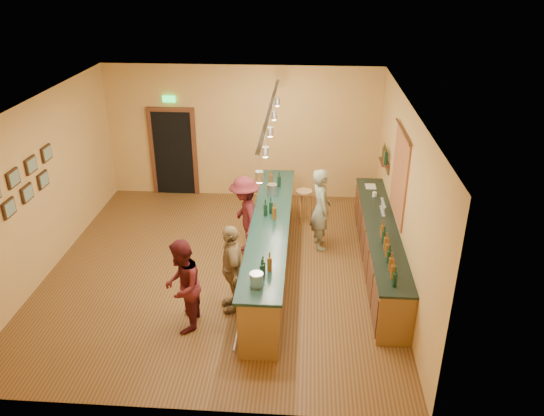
# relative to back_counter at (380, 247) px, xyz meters

# --- Properties ---
(floor) EXTENTS (7.00, 7.00, 0.00)m
(floor) POSITION_rel_back_counter_xyz_m (-2.97, -0.18, -0.49)
(floor) COLOR #573319
(floor) RESTS_ON ground
(ceiling) EXTENTS (6.50, 7.00, 0.02)m
(ceiling) POSITION_rel_back_counter_xyz_m (-2.97, -0.18, 2.71)
(ceiling) COLOR silver
(ceiling) RESTS_ON wall_back
(wall_back) EXTENTS (6.50, 0.02, 3.20)m
(wall_back) POSITION_rel_back_counter_xyz_m (-2.97, 3.32, 1.11)
(wall_back) COLOR #DEAB53
(wall_back) RESTS_ON floor
(wall_front) EXTENTS (6.50, 0.02, 3.20)m
(wall_front) POSITION_rel_back_counter_xyz_m (-2.97, -3.68, 1.11)
(wall_front) COLOR #DEAB53
(wall_front) RESTS_ON floor
(wall_left) EXTENTS (0.02, 7.00, 3.20)m
(wall_left) POSITION_rel_back_counter_xyz_m (-6.22, -0.18, 1.11)
(wall_left) COLOR #DEAB53
(wall_left) RESTS_ON floor
(wall_right) EXTENTS (0.02, 7.00, 3.20)m
(wall_right) POSITION_rel_back_counter_xyz_m (0.28, -0.18, 1.11)
(wall_right) COLOR #DEAB53
(wall_right) RESTS_ON floor
(doorway) EXTENTS (1.15, 0.09, 2.48)m
(doorway) POSITION_rel_back_counter_xyz_m (-4.67, 3.30, 0.64)
(doorway) COLOR black
(doorway) RESTS_ON wall_back
(tapestry) EXTENTS (0.03, 1.40, 1.60)m
(tapestry) POSITION_rel_back_counter_xyz_m (0.26, 0.22, 1.36)
(tapestry) COLOR maroon
(tapestry) RESTS_ON wall_right
(bottle_shelf) EXTENTS (0.17, 0.55, 0.54)m
(bottle_shelf) POSITION_rel_back_counter_xyz_m (0.20, 1.72, 1.18)
(bottle_shelf) COLOR #4D2C17
(bottle_shelf) RESTS_ON wall_right
(picture_grid) EXTENTS (0.06, 2.20, 0.70)m
(picture_grid) POSITION_rel_back_counter_xyz_m (-6.18, -0.93, 1.46)
(picture_grid) COLOR #382111
(picture_grid) RESTS_ON wall_left
(back_counter) EXTENTS (0.60, 4.55, 1.27)m
(back_counter) POSITION_rel_back_counter_xyz_m (0.00, 0.00, 0.00)
(back_counter) COLOR brown
(back_counter) RESTS_ON floor
(tasting_bar) EXTENTS (0.73, 5.10, 1.38)m
(tasting_bar) POSITION_rel_back_counter_xyz_m (-2.05, -0.18, 0.12)
(tasting_bar) COLOR brown
(tasting_bar) RESTS_ON floor
(pendant_track) EXTENTS (0.11, 4.60, 0.50)m
(pendant_track) POSITION_rel_back_counter_xyz_m (-2.05, -0.18, 2.50)
(pendant_track) COLOR silver
(pendant_track) RESTS_ON ceiling
(bartender) EXTENTS (0.52, 0.69, 1.70)m
(bartender) POSITION_rel_back_counter_xyz_m (-1.10, 0.81, 0.36)
(bartender) COLOR gray
(bartender) RESTS_ON floor
(customer_a) EXTENTS (0.62, 0.78, 1.56)m
(customer_a) POSITION_rel_back_counter_xyz_m (-3.29, -1.97, 0.30)
(customer_a) COLOR #59191E
(customer_a) RESTS_ON floor
(customer_b) EXTENTS (0.61, 0.99, 1.57)m
(customer_b) POSITION_rel_back_counter_xyz_m (-2.60, -1.40, 0.30)
(customer_b) COLOR #997A51
(customer_b) RESTS_ON floor
(customer_c) EXTENTS (0.89, 1.18, 1.62)m
(customer_c) POSITION_rel_back_counter_xyz_m (-2.60, 0.48, 0.32)
(customer_c) COLOR #59191E
(customer_c) RESTS_ON floor
(bar_stool) EXTENTS (0.36, 0.36, 0.74)m
(bar_stool) POSITION_rel_back_counter_xyz_m (-1.45, 1.94, 0.11)
(bar_stool) COLOR #A96B4C
(bar_stool) RESTS_ON floor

